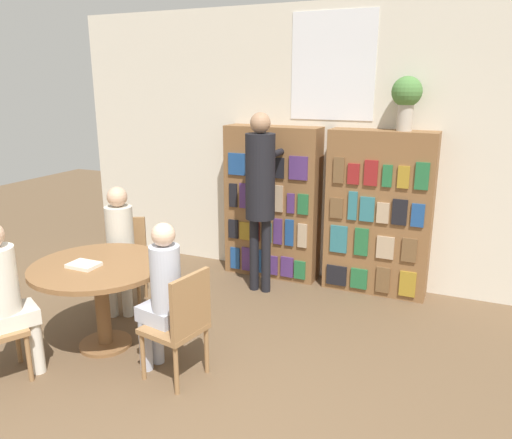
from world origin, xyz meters
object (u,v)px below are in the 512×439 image
Objects in this scene: flower_vase at (407,97)px; seated_reader_right at (162,292)px; chair_far_side at (181,321)px; seated_reader_back at (4,290)px; bookshelf_left at (272,203)px; bookshelf_right at (378,214)px; chair_left_side at (125,257)px; reading_table at (100,280)px; librarian_standing at (260,184)px; seated_reader_left at (119,242)px.

flower_vase reaches higher than seated_reader_right.
chair_far_side is 0.71× the size of seated_reader_back.
bookshelf_left is 1.00× the size of bookshelf_right.
chair_left_side is at bearing -149.78° from bookshelf_right.
flower_vase is 3.31m from reading_table.
bookshelf_left is 1.42× the size of seated_reader_right.
flower_vase is 1.67m from librarian_standing.
bookshelf_left reaches higher than seated_reader_right.
reading_table is (-1.88, -2.13, -0.25)m from bookshelf_right.
seated_reader_back is (-0.03, -1.28, 0.00)m from seated_reader_left.
seated_reader_left is 0.65× the size of librarian_standing.
chair_left_side is 0.71× the size of seated_reader_back.
bookshelf_right reaches higher than reading_table.
seated_reader_back is (0.05, -1.44, 0.22)m from chair_left_side.
seated_reader_back is 0.65× the size of librarian_standing.
seated_reader_right is (0.70, -0.13, 0.06)m from reading_table.
seated_reader_left reaches higher than seated_reader_right.
chair_left_side is at bearing 59.61° from seated_reader_right.
librarian_standing is at bearing -162.90° from seated_reader_left.
flower_vase is at bearing -173.71° from seated_reader_left.
seated_reader_right is (-1.18, -2.26, -0.19)m from bookshelf_right.
chair_left_side is (-2.46, -1.33, -1.57)m from flower_vase.
bookshelf_right is 2.53m from chair_far_side.
reading_table is 0.73m from seated_reader_back.
seated_reader_back reaches higher than reading_table.
bookshelf_left is at bearing 10.84° from seated_reader_right.
seated_reader_left is at bearing -123.79° from bookshelf_left.
bookshelf_right is at bearing -178.63° from flower_vase.
bookshelf_right reaches higher than seated_reader_right.
bookshelf_right reaches higher than seated_reader_back.
seated_reader_left is (-0.31, 0.65, 0.09)m from reading_table.
bookshelf_left is at bearing 98.05° from seated_reader_back.
bookshelf_left is at bearing -179.80° from flower_vase.
chair_left_side is (-1.07, -1.32, -0.38)m from bookshelf_left.
bookshelf_left is 1.40× the size of seated_reader_left.
librarian_standing is (-1.32, -0.51, -0.88)m from flower_vase.
reading_table is 0.59× the size of librarian_standing.
chair_far_side is at bearing -90.00° from seated_reader_right.
bookshelf_left is at bearing -154.64° from chair_left_side.
flower_vase is 3.03m from chair_far_side.
chair_left_side is at bearing -128.98° from bookshelf_left.
bookshelf_left reaches higher than reading_table.
bookshelf_right is 1.54× the size of reading_table.
seated_reader_right is (1.01, -0.78, -0.03)m from seated_reader_left.
reading_table is at bearing -131.41° from bookshelf_right.
flower_vase reaches higher than bookshelf_right.
seated_reader_back reaches higher than chair_left_side.
bookshelf_right is 1.98× the size of chair_far_side.
reading_table is at bearing -114.68° from librarian_standing.
chair_left_side is 0.72× the size of seated_reader_right.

